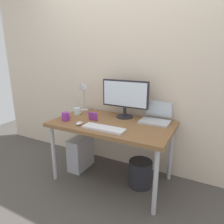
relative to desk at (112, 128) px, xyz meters
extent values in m
plane|color=#4C4742|center=(0.00, 0.00, -0.65)|extent=(6.00, 6.00, 0.00)
cube|color=beige|center=(0.00, 0.43, 0.65)|extent=(4.40, 0.04, 2.60)
cube|color=brown|center=(0.00, 0.00, 0.04)|extent=(1.33, 0.75, 0.04)
cylinder|color=#B2B2B7|center=(-0.60, -0.31, -0.32)|extent=(0.04, 0.04, 0.68)
cylinder|color=#B2B2B7|center=(0.60, -0.31, -0.32)|extent=(0.04, 0.04, 0.68)
cylinder|color=#B2B2B7|center=(-0.60, 0.31, -0.32)|extent=(0.04, 0.04, 0.68)
cylinder|color=#B2B2B7|center=(0.60, 0.31, -0.32)|extent=(0.04, 0.04, 0.68)
cylinder|color=#232328|center=(0.04, 0.24, 0.07)|extent=(0.20, 0.20, 0.01)
cylinder|color=#232328|center=(0.04, 0.24, 0.13)|extent=(0.04, 0.04, 0.11)
cube|color=#232328|center=(0.04, 0.24, 0.35)|extent=(0.57, 0.03, 0.32)
cube|color=white|center=(0.04, 0.23, 0.35)|extent=(0.54, 0.01, 0.28)
cube|color=#B2B2B7|center=(0.42, 0.20, 0.07)|extent=(0.32, 0.22, 0.02)
cube|color=#B2B2B7|center=(0.42, 0.34, 0.18)|extent=(0.32, 0.07, 0.20)
cube|color=white|center=(0.42, 0.34, 0.18)|extent=(0.30, 0.06, 0.18)
cylinder|color=#B2B2B7|center=(-0.56, 0.27, 0.07)|extent=(0.11, 0.11, 0.01)
cylinder|color=#B2B2B7|center=(-0.56, 0.27, 0.23)|extent=(0.02, 0.02, 0.30)
cone|color=#B2B2B7|center=(-0.56, 0.23, 0.41)|extent=(0.11, 0.14, 0.13)
cube|color=silver|center=(0.03, -0.23, 0.07)|extent=(0.44, 0.14, 0.02)
ellipsoid|color=silver|center=(-0.27, -0.23, 0.08)|extent=(0.06, 0.09, 0.03)
cylinder|color=purple|center=(-0.50, -0.18, 0.11)|extent=(0.08, 0.08, 0.10)
torus|color=purple|center=(-0.45, -0.18, 0.11)|extent=(0.05, 0.01, 0.05)
cylinder|color=silver|center=(-0.53, 0.08, 0.10)|extent=(0.08, 0.08, 0.08)
torus|color=silver|center=(-0.48, 0.08, 0.11)|extent=(0.05, 0.01, 0.05)
cube|color=purple|center=(-0.23, -0.03, 0.11)|extent=(0.11, 0.03, 0.09)
cube|color=#B2B2B7|center=(-0.48, 0.04, -0.44)|extent=(0.18, 0.36, 0.42)
cylinder|color=#232328|center=(0.34, 0.04, -0.50)|extent=(0.26, 0.26, 0.30)
camera|label=1|loc=(0.98, -1.88, 0.79)|focal=32.48mm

